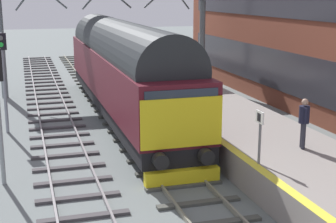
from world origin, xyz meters
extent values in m
plane|color=slate|center=(0.00, 0.00, 0.00)|extent=(140.00, 140.00, 0.00)
cube|color=gray|center=(-0.72, 0.00, 0.07)|extent=(0.07, 60.00, 0.15)
cube|color=gray|center=(0.72, 0.00, 0.07)|extent=(0.07, 60.00, 0.15)
cube|color=#444640|center=(0.00, -7.50, 0.04)|extent=(2.50, 0.26, 0.09)
cube|color=#444640|center=(0.00, -6.14, 0.04)|extent=(2.50, 0.26, 0.09)
cube|color=#444640|center=(0.00, -4.77, 0.04)|extent=(2.50, 0.26, 0.09)
cube|color=#444640|center=(0.00, -3.41, 0.04)|extent=(2.50, 0.26, 0.09)
cube|color=#444640|center=(0.00, -2.05, 0.04)|extent=(2.50, 0.26, 0.09)
cube|color=#444640|center=(0.00, -0.68, 0.04)|extent=(2.50, 0.26, 0.09)
cube|color=#444640|center=(0.00, 0.68, 0.04)|extent=(2.50, 0.26, 0.09)
cube|color=#444640|center=(0.00, 2.05, 0.04)|extent=(2.50, 0.26, 0.09)
cube|color=#444640|center=(0.00, 3.41, 0.04)|extent=(2.50, 0.26, 0.09)
cube|color=#444640|center=(0.00, 4.77, 0.04)|extent=(2.50, 0.26, 0.09)
cube|color=#444640|center=(0.00, 6.14, 0.04)|extent=(2.50, 0.26, 0.09)
cube|color=#444640|center=(0.00, 7.50, 0.04)|extent=(2.50, 0.26, 0.09)
cube|color=#444640|center=(0.00, 8.86, 0.04)|extent=(2.50, 0.26, 0.09)
cube|color=#444640|center=(0.00, 10.23, 0.04)|extent=(2.50, 0.26, 0.09)
cube|color=#444640|center=(0.00, 11.59, 0.04)|extent=(2.50, 0.26, 0.09)
cube|color=#444640|center=(0.00, 12.95, 0.04)|extent=(2.50, 0.26, 0.09)
cube|color=#444640|center=(0.00, 14.32, 0.04)|extent=(2.50, 0.26, 0.09)
cube|color=#444640|center=(0.00, 15.68, 0.04)|extent=(2.50, 0.26, 0.09)
cube|color=#444640|center=(0.00, 17.05, 0.04)|extent=(2.50, 0.26, 0.09)
cube|color=#444640|center=(0.00, 18.41, 0.04)|extent=(2.50, 0.26, 0.09)
cube|color=#444640|center=(0.00, 19.77, 0.04)|extent=(2.50, 0.26, 0.09)
cube|color=#444640|center=(0.00, 21.14, 0.04)|extent=(2.50, 0.26, 0.09)
cube|color=#444640|center=(0.00, 22.50, 0.04)|extent=(2.50, 0.26, 0.09)
cube|color=#444640|center=(0.00, 23.86, 0.04)|extent=(2.50, 0.26, 0.09)
cube|color=#444640|center=(0.00, 25.23, 0.04)|extent=(2.50, 0.26, 0.09)
cube|color=#444640|center=(0.00, 26.59, 0.04)|extent=(2.50, 0.26, 0.09)
cube|color=#444640|center=(0.00, 27.95, 0.04)|extent=(2.50, 0.26, 0.09)
cube|color=#444640|center=(0.00, 29.32, 0.04)|extent=(2.50, 0.26, 0.09)
cube|color=slate|center=(-4.01, 0.00, 0.07)|extent=(0.07, 60.00, 0.15)
cube|color=slate|center=(-2.57, 0.00, 0.07)|extent=(0.07, 60.00, 0.15)
cube|color=#434042|center=(-3.29, -6.14, 0.04)|extent=(2.50, 0.26, 0.09)
cube|color=#434042|center=(-3.29, -4.77, 0.04)|extent=(2.50, 0.26, 0.09)
cube|color=#434042|center=(-3.29, -3.41, 0.04)|extent=(2.50, 0.26, 0.09)
cube|color=#434042|center=(-3.29, -2.05, 0.04)|extent=(2.50, 0.26, 0.09)
cube|color=#434042|center=(-3.29, -0.68, 0.04)|extent=(2.50, 0.26, 0.09)
cube|color=#434042|center=(-3.29, 0.68, 0.04)|extent=(2.50, 0.26, 0.09)
cube|color=#434042|center=(-3.29, 2.05, 0.04)|extent=(2.50, 0.26, 0.09)
cube|color=#434042|center=(-3.29, 3.41, 0.04)|extent=(2.50, 0.26, 0.09)
cube|color=#434042|center=(-3.29, 4.77, 0.04)|extent=(2.50, 0.26, 0.09)
cube|color=#434042|center=(-3.29, 6.14, 0.04)|extent=(2.50, 0.26, 0.09)
cube|color=#434042|center=(-3.29, 7.50, 0.04)|extent=(2.50, 0.26, 0.09)
cube|color=#434042|center=(-3.29, 8.86, 0.04)|extent=(2.50, 0.26, 0.09)
cube|color=#434042|center=(-3.29, 10.23, 0.04)|extent=(2.50, 0.26, 0.09)
cube|color=#434042|center=(-3.29, 11.59, 0.04)|extent=(2.50, 0.26, 0.09)
cube|color=#434042|center=(-3.29, 12.95, 0.04)|extent=(2.50, 0.26, 0.09)
cube|color=#434042|center=(-3.29, 14.32, 0.04)|extent=(2.50, 0.26, 0.09)
cube|color=#434042|center=(-3.29, 15.68, 0.04)|extent=(2.50, 0.26, 0.09)
cube|color=#434042|center=(-3.29, 17.05, 0.04)|extent=(2.50, 0.26, 0.09)
cube|color=#434042|center=(-3.29, 18.41, 0.04)|extent=(2.50, 0.26, 0.09)
cube|color=#434042|center=(-3.29, 19.77, 0.04)|extent=(2.50, 0.26, 0.09)
cube|color=#434042|center=(-3.29, 21.14, 0.04)|extent=(2.50, 0.26, 0.09)
cube|color=#434042|center=(-3.29, 22.50, 0.04)|extent=(2.50, 0.26, 0.09)
cube|color=#434042|center=(-3.29, 23.86, 0.04)|extent=(2.50, 0.26, 0.09)
cube|color=#434042|center=(-3.29, 25.23, 0.04)|extent=(2.50, 0.26, 0.09)
cube|color=#434042|center=(-3.29, 26.59, 0.04)|extent=(2.50, 0.26, 0.09)
cube|color=#434042|center=(-3.29, 27.95, 0.04)|extent=(2.50, 0.26, 0.09)
cube|color=#434042|center=(-3.29, 29.32, 0.04)|extent=(2.50, 0.26, 0.09)
cube|color=gray|center=(3.60, 0.00, 0.50)|extent=(4.00, 44.00, 1.00)
cube|color=yellow|center=(1.75, 0.00, 1.00)|extent=(0.30, 44.00, 0.01)
cube|color=#323138|center=(8.13, 2.09, 2.04)|extent=(0.06, 28.82, 2.08)
cube|color=black|center=(0.00, 4.82, 0.82)|extent=(2.56, 18.60, 0.60)
cube|color=#4F121C|center=(0.00, 4.82, 2.17)|extent=(2.70, 18.60, 2.10)
cylinder|color=#222528|center=(0.00, 4.82, 3.40)|extent=(2.56, 17.11, 2.57)
cube|color=yellow|center=(0.00, -4.51, 2.02)|extent=(2.65, 0.08, 1.58)
cube|color=#232D3D|center=(0.00, -4.49, 2.75)|extent=(2.38, 0.04, 0.64)
cube|color=#232D3D|center=(1.37, 4.82, 2.47)|extent=(0.04, 13.02, 0.44)
cylinder|color=black|center=(-0.75, -4.72, 0.92)|extent=(0.48, 0.35, 0.48)
cylinder|color=black|center=(0.75, -4.72, 0.92)|extent=(0.48, 0.35, 0.48)
cube|color=yellow|center=(0.00, -4.57, 0.29)|extent=(2.43, 0.36, 0.47)
cylinder|color=black|center=(0.00, -2.78, 0.52)|extent=(1.64, 1.04, 1.04)
cylinder|color=black|center=(0.00, -1.68, 0.52)|extent=(1.64, 1.04, 1.04)
cylinder|color=black|center=(0.00, -0.58, 0.52)|extent=(1.64, 1.04, 1.04)
cylinder|color=black|center=(0.00, 10.23, 0.52)|extent=(1.64, 1.04, 1.04)
cylinder|color=black|center=(0.00, 11.33, 0.52)|extent=(1.64, 1.04, 1.04)
cylinder|color=black|center=(0.00, 12.43, 0.52)|extent=(1.64, 1.04, 1.04)
cylinder|color=gray|center=(-5.42, 3.42, 2.16)|extent=(0.14, 0.14, 4.32)
cube|color=black|center=(-5.42, 3.36, 3.96)|extent=(0.44, 0.10, 0.71)
cylinder|color=#50504E|center=(-5.42, 3.30, 4.12)|extent=(0.20, 0.06, 0.20)
cylinder|color=green|center=(-5.42, 3.30, 3.84)|extent=(0.20, 0.06, 0.20)
cylinder|color=slate|center=(1.91, -6.02, 1.81)|extent=(0.08, 0.08, 1.60)
cube|color=white|center=(1.88, -6.02, 2.43)|extent=(0.05, 0.44, 0.36)
cube|color=black|center=(1.85, -6.02, 2.43)|extent=(0.01, 0.20, 0.24)
cylinder|color=#2B2C37|center=(3.94, -5.11, 1.43)|extent=(0.13, 0.13, 0.84)
cylinder|color=#2B2C37|center=(4.01, -4.93, 1.43)|extent=(0.13, 0.13, 0.84)
cylinder|color=black|center=(3.97, -5.02, 2.13)|extent=(0.43, 0.43, 0.56)
sphere|color=tan|center=(3.97, -5.02, 2.54)|extent=(0.22, 0.22, 0.22)
cylinder|color=black|center=(3.90, -5.22, 2.13)|extent=(0.09, 0.09, 0.52)
cylinder|color=black|center=(4.04, -4.82, 2.13)|extent=(0.09, 0.09, 0.52)
cylinder|color=slate|center=(-5.69, 11.27, 3.06)|extent=(0.36, 0.36, 6.13)
cylinder|color=slate|center=(6.50, 11.27, 3.06)|extent=(0.36, 0.36, 6.13)
cylinder|color=slate|center=(-4.34, 11.27, 5.53)|extent=(0.96, 0.10, 1.15)
cylinder|color=slate|center=(-2.44, 11.27, 5.53)|extent=(1.13, 0.10, 0.99)
cylinder|color=slate|center=(-0.55, 11.27, 5.53)|extent=(1.03, 0.10, 1.09)
cylinder|color=slate|center=(1.35, 11.27, 5.53)|extent=(1.14, 0.10, 0.97)
cylinder|color=slate|center=(3.25, 11.27, 5.53)|extent=(1.14, 0.10, 0.97)
cylinder|color=slate|center=(5.15, 11.27, 5.53)|extent=(0.95, 0.10, 1.16)
camera|label=1|loc=(-4.61, -18.60, 5.92)|focal=52.99mm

